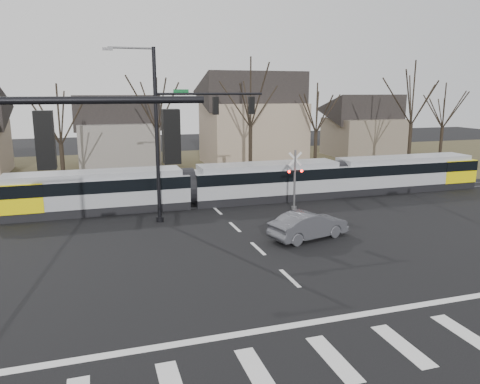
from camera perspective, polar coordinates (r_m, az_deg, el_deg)
name	(u,v)px	position (r m, az deg, el deg)	size (l,w,h in m)	color
ground	(311,298)	(18.59, 8.61, -12.63)	(140.00, 140.00, 0.00)	black
grass_verge	(172,169)	(48.31, -8.27, 2.84)	(140.00, 28.00, 0.01)	#38331E
crosswalk	(369,352)	(15.52, 15.44, -18.26)	(27.00, 2.60, 0.01)	silver
stop_line	(334,319)	(17.16, 11.33, -14.93)	(28.00, 0.35, 0.01)	silver
lane_dashes	(210,204)	(32.92, -3.68, -1.45)	(0.18, 30.00, 0.01)	silver
rail_pair	(211,204)	(32.73, -3.60, -1.48)	(90.00, 1.52, 0.06)	#59595E
tram	(266,180)	(33.84, 3.22, 1.47)	(35.52, 2.64, 2.69)	gray
sedan	(309,225)	(25.34, 8.36, -4.03)	(4.71, 2.66, 1.47)	#45464C
signal_pole_far	(183,127)	(28.14, -6.91, 7.92)	(9.28, 0.44, 10.20)	black
rail_crossing_signal	(295,182)	(31.15, 6.68, 1.25)	(1.08, 0.36, 4.00)	#59595B
tree_row	(204,123)	(42.27, -4.42, 8.43)	(59.20, 7.20, 10.00)	black
house_b	(117,128)	(51.28, -14.72, 7.57)	(8.64, 7.56, 7.65)	slate
house_c	(252,115)	(50.93, 1.53, 9.36)	(10.80, 8.64, 10.10)	gray
house_d	(364,123)	(59.34, 14.83, 8.14)	(8.64, 7.56, 7.65)	#675B4C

